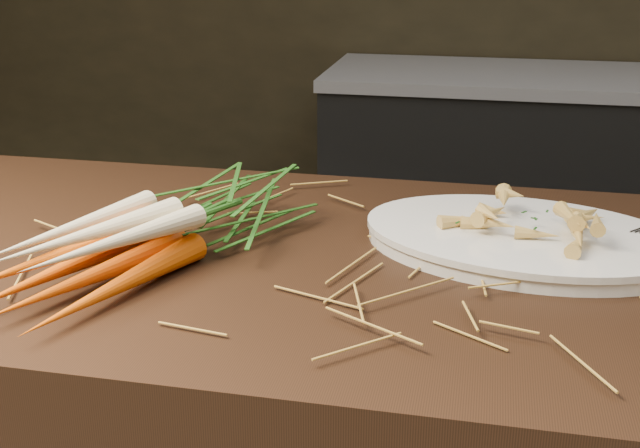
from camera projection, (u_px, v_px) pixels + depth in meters
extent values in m
cube|color=black|center=(582.00, 199.00, 2.85)|extent=(1.80, 0.60, 0.80)
cube|color=#99999E|center=(596.00, 81.00, 2.70)|extent=(1.82, 0.62, 0.04)
cone|color=#E25100|center=(67.00, 267.00, 0.97)|extent=(0.13, 0.28, 0.04)
cone|color=#E25100|center=(91.00, 276.00, 0.94)|extent=(0.15, 0.27, 0.04)
cone|color=#E25100|center=(117.00, 286.00, 0.92)|extent=(0.12, 0.28, 0.04)
cone|color=#E25100|center=(70.00, 252.00, 0.94)|extent=(0.16, 0.27, 0.04)
cone|color=beige|center=(75.00, 227.00, 0.95)|extent=(0.11, 0.26, 0.04)
cone|color=beige|center=(90.00, 234.00, 0.92)|extent=(0.14, 0.25, 0.04)
cone|color=beige|center=(117.00, 241.00, 0.91)|extent=(0.13, 0.26, 0.05)
ellipsoid|color=#265B1A|center=(230.00, 198.00, 1.11)|extent=(0.26, 0.29, 0.09)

